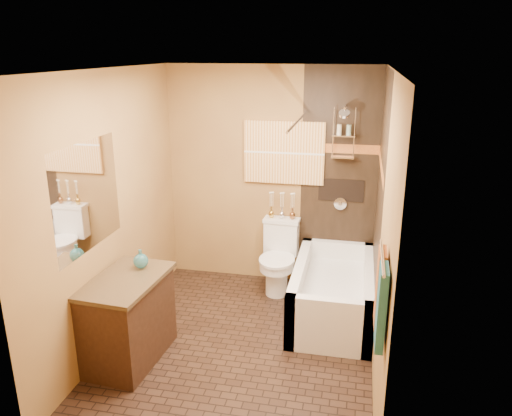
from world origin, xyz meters
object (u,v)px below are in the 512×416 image
(bathtub, at_px, (333,296))
(vanity, at_px, (128,319))
(sunset_painting, at_px, (284,153))
(toilet, at_px, (279,257))

(bathtub, distance_m, vanity, 2.07)
(sunset_painting, relative_size, bathtub, 0.60)
(sunset_painting, bearing_deg, toilet, -90.00)
(bathtub, height_order, toilet, toilet)
(toilet, relative_size, vanity, 0.87)
(vanity, bearing_deg, toilet, 60.10)
(sunset_painting, relative_size, vanity, 0.97)
(bathtub, bearing_deg, vanity, -146.62)
(sunset_painting, height_order, bathtub, sunset_painting)
(sunset_painting, bearing_deg, vanity, -120.04)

